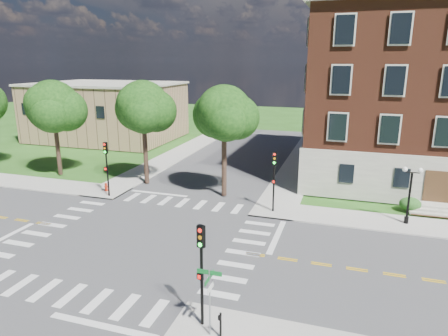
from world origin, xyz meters
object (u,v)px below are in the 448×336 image
(street_sign_pole, at_px, (210,290))
(push_button_post, at_px, (220,324))
(traffic_signal_ne, at_px, (274,174))
(traffic_signal_nw, at_px, (106,162))
(traffic_signal_se, at_px, (201,263))
(twin_lamp_west, at_px, (410,192))
(fire_hydrant, at_px, (106,187))

(street_sign_pole, relative_size, push_button_post, 2.58)
(traffic_signal_ne, distance_m, traffic_signal_nw, 14.46)
(traffic_signal_se, height_order, traffic_signal_ne, same)
(traffic_signal_nw, height_order, push_button_post, traffic_signal_nw)
(street_sign_pole, bearing_deg, push_button_post, -8.52)
(street_sign_pole, bearing_deg, traffic_signal_ne, 90.72)
(push_button_post, bearing_deg, twin_lamp_west, 60.44)
(twin_lamp_west, bearing_deg, traffic_signal_se, -123.42)
(traffic_signal_se, xyz_separation_m, push_button_post, (1.07, -0.63, -2.39))
(traffic_signal_ne, height_order, traffic_signal_nw, same)
(traffic_signal_ne, height_order, street_sign_pole, traffic_signal_ne)
(street_sign_pole, bearing_deg, fire_hydrant, 134.86)
(traffic_signal_ne, height_order, fire_hydrant, traffic_signal_ne)
(traffic_signal_nw, height_order, street_sign_pole, traffic_signal_nw)
(traffic_signal_se, height_order, fire_hydrant, traffic_signal_se)
(traffic_signal_se, bearing_deg, fire_hydrant, 134.82)
(traffic_signal_ne, height_order, push_button_post, traffic_signal_ne)
(traffic_signal_ne, distance_m, street_sign_pole, 15.36)
(traffic_signal_ne, bearing_deg, twin_lamp_west, 3.35)
(fire_hydrant, bearing_deg, traffic_signal_se, -45.18)
(fire_hydrant, bearing_deg, street_sign_pole, -45.14)
(traffic_signal_se, distance_m, fire_hydrant, 21.57)
(traffic_signal_ne, relative_size, twin_lamp_west, 1.13)
(traffic_signal_nw, relative_size, street_sign_pole, 1.55)
(traffic_signal_nw, bearing_deg, twin_lamp_west, 3.06)
(traffic_signal_se, xyz_separation_m, street_sign_pole, (0.57, -0.55, -0.88))
(twin_lamp_west, bearing_deg, street_sign_pole, -121.00)
(street_sign_pole, distance_m, push_button_post, 1.59)
(traffic_signal_nw, bearing_deg, street_sign_pole, -44.96)
(traffic_signal_se, xyz_separation_m, traffic_signal_nw, (-14.06, 14.06, 0.00))
(traffic_signal_nw, xyz_separation_m, push_button_post, (15.13, -14.69, -2.39))
(traffic_signal_ne, relative_size, street_sign_pole, 1.55)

